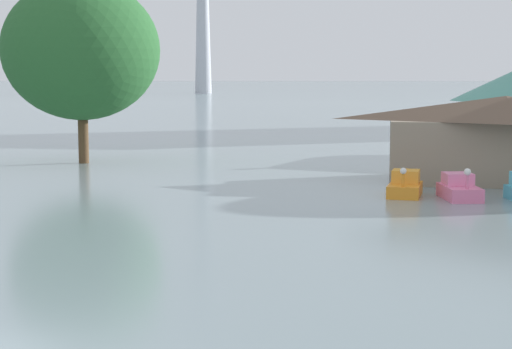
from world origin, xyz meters
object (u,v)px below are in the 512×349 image
at_px(pedal_boat_orange, 405,186).
at_px(shoreline_tree_tall_left, 81,50).
at_px(pedal_boat_pink, 459,189).
at_px(boathouse, 505,137).

bearing_deg(pedal_boat_orange, shoreline_tree_tall_left, -113.75).
bearing_deg(pedal_boat_pink, boathouse, 145.47).
distance_m(pedal_boat_orange, boathouse, 8.60).
bearing_deg(pedal_boat_pink, shoreline_tree_tall_left, -129.52).
xyz_separation_m(pedal_boat_orange, shoreline_tree_tall_left, (-21.35, 12.30, 7.14)).
distance_m(pedal_boat_orange, pedal_boat_pink, 2.64).
bearing_deg(pedal_boat_orange, pedal_boat_pink, 81.42).
xyz_separation_m(boathouse, shoreline_tree_tall_left, (-26.91, 6.06, 5.12)).
relative_size(pedal_boat_pink, shoreline_tree_tall_left, 0.26).
bearing_deg(boathouse, shoreline_tree_tall_left, 167.31).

